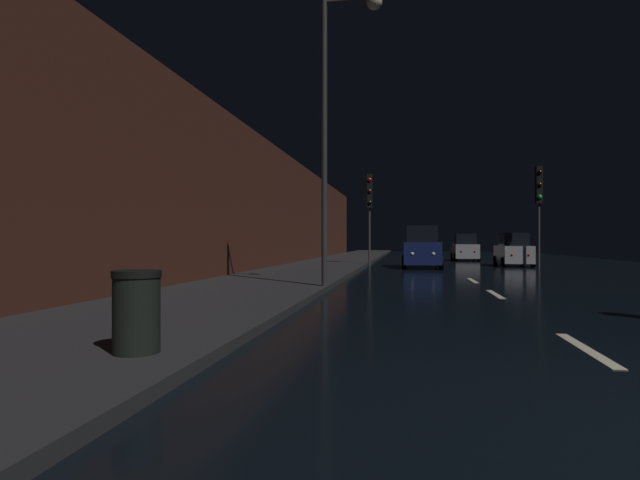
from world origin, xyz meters
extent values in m
cube|color=black|center=(0.00, 24.50, -0.01)|extent=(25.77, 84.00, 0.02)
cube|color=#28282B|center=(-6.68, 24.50, 0.07)|extent=(4.40, 84.00, 0.15)
cube|color=#472319|center=(-9.28, 21.00, 3.13)|extent=(0.80, 63.00, 6.25)
cube|color=beige|center=(0.00, 3.00, 0.01)|extent=(0.16, 2.20, 0.01)
cube|color=beige|center=(0.00, 10.03, 0.01)|extent=(0.16, 2.20, 0.01)
cube|color=beige|center=(0.00, 14.76, 0.01)|extent=(0.16, 2.20, 0.01)
cylinder|color=#38383A|center=(4.38, 23.81, 1.67)|extent=(0.12, 0.12, 3.35)
cube|color=black|center=(4.38, 23.81, 4.30)|extent=(0.33, 0.36, 1.90)
sphere|color=black|center=(4.39, 23.64, 4.93)|extent=(0.22, 0.22, 0.22)
sphere|color=black|center=(4.39, 23.64, 4.30)|extent=(0.22, 0.22, 0.22)
sphere|color=#19D84C|center=(4.39, 23.64, 3.66)|extent=(0.22, 0.22, 0.22)
cylinder|color=#38383A|center=(-4.38, 24.97, 1.63)|extent=(0.12, 0.12, 3.26)
cube|color=black|center=(-4.38, 24.97, 4.21)|extent=(0.35, 0.38, 1.90)
sphere|color=red|center=(-4.36, 24.80, 4.85)|extent=(0.22, 0.22, 0.22)
sphere|color=black|center=(-4.36, 24.80, 4.21)|extent=(0.22, 0.22, 0.22)
sphere|color=black|center=(-4.36, 24.80, 3.58)|extent=(0.22, 0.22, 0.22)
cylinder|color=#2D2D30|center=(-4.58, 10.12, 4.09)|extent=(0.16, 0.16, 8.18)
cylinder|color=#2D2D30|center=(-3.88, 10.12, 8.13)|extent=(1.40, 0.10, 0.10)
sphere|color=beige|center=(-3.18, 10.12, 8.03)|extent=(0.44, 0.44, 0.44)
cylinder|color=black|center=(-5.30, 1.20, 0.57)|extent=(0.52, 0.52, 0.85)
cylinder|color=black|center=(-5.30, 1.20, 1.04)|extent=(0.55, 0.55, 0.08)
cube|color=#141E51|center=(-1.54, 23.46, 0.79)|extent=(1.84, 4.28, 1.12)
cube|color=black|center=(-1.54, 23.61, 1.78)|extent=(1.56, 2.14, 0.86)
cylinder|color=black|center=(-0.64, 21.96, 0.33)|extent=(0.22, 0.65, 0.65)
cylinder|color=black|center=(-2.44, 21.96, 0.33)|extent=(0.22, 0.65, 0.65)
cylinder|color=black|center=(-0.64, 24.96, 0.33)|extent=(0.22, 0.65, 0.65)
cylinder|color=black|center=(-2.44, 24.96, 0.33)|extent=(0.22, 0.65, 0.65)
sphere|color=white|center=(-1.03, 21.36, 0.79)|extent=(0.18, 0.18, 0.18)
sphere|color=white|center=(-2.04, 21.36, 0.79)|extent=(0.18, 0.18, 0.18)
sphere|color=red|center=(-1.03, 25.56, 0.79)|extent=(0.18, 0.18, 0.18)
sphere|color=red|center=(-2.04, 25.56, 0.79)|extent=(0.18, 0.18, 0.18)
cube|color=#A5A8AD|center=(1.78, 33.90, 0.69)|extent=(1.60, 3.73, 0.98)
cube|color=black|center=(1.78, 33.76, 1.55)|extent=(1.36, 1.87, 0.75)
cylinder|color=black|center=(1.00, 35.20, 0.28)|extent=(0.20, 0.57, 0.57)
cylinder|color=black|center=(2.56, 35.20, 0.28)|extent=(0.20, 0.57, 0.57)
cylinder|color=black|center=(1.00, 32.59, 0.28)|extent=(0.20, 0.57, 0.57)
cylinder|color=black|center=(2.56, 32.59, 0.28)|extent=(0.20, 0.57, 0.57)
sphere|color=slate|center=(1.34, 35.73, 0.69)|extent=(0.16, 0.16, 0.16)
sphere|color=slate|center=(2.22, 35.73, 0.69)|extent=(0.16, 0.16, 0.16)
sphere|color=red|center=(1.34, 32.07, 0.69)|extent=(0.16, 0.16, 0.16)
sphere|color=red|center=(2.22, 32.07, 0.69)|extent=(0.16, 0.16, 0.16)
cube|color=#A5A8AD|center=(3.58, 26.17, 0.66)|extent=(1.55, 3.61, 0.94)
cube|color=black|center=(3.58, 26.04, 1.50)|extent=(1.31, 1.80, 0.72)
cylinder|color=black|center=(2.83, 27.43, 0.27)|extent=(0.19, 0.55, 0.55)
cylinder|color=black|center=(4.34, 27.43, 0.27)|extent=(0.19, 0.55, 0.55)
cylinder|color=black|center=(2.83, 24.91, 0.27)|extent=(0.19, 0.55, 0.55)
cylinder|color=black|center=(4.34, 24.91, 0.27)|extent=(0.19, 0.55, 0.55)
sphere|color=slate|center=(3.16, 27.94, 0.66)|extent=(0.15, 0.15, 0.15)
sphere|color=slate|center=(4.01, 27.94, 0.66)|extent=(0.15, 0.15, 0.15)
sphere|color=red|center=(3.16, 24.40, 0.66)|extent=(0.15, 0.15, 0.15)
sphere|color=red|center=(4.01, 24.40, 0.66)|extent=(0.15, 0.15, 0.15)
camera|label=1|loc=(-2.29, -4.19, 1.41)|focal=29.02mm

